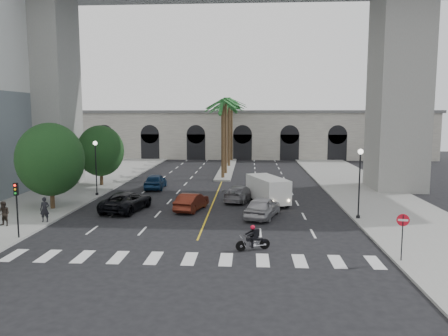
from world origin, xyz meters
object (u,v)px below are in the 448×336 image
at_px(motorcycle_rider, 254,239).
at_px(car_d, 240,193).
at_px(pedestrian_a, 45,210).
at_px(lamp_post_right, 360,178).
at_px(do_not_enter_sign, 403,228).
at_px(pedestrian_b, 4,214).
at_px(car_c, 127,201).
at_px(car_e, 155,181).
at_px(car_b, 192,202).
at_px(cargo_van, 268,189).
at_px(lamp_post_left_far, 96,163).
at_px(traffic_signal_far, 17,201).
at_px(car_a, 263,207).

xyz_separation_m(motorcycle_rider, car_d, (-1.14, 14.32, 0.04)).
bearing_deg(pedestrian_a, lamp_post_right, -1.84).
bearing_deg(pedestrian_a, do_not_enter_sign, -25.11).
bearing_deg(lamp_post_right, pedestrian_b, -171.43).
height_order(car_c, do_not_enter_sign, do_not_enter_sign).
height_order(lamp_post_right, car_e, lamp_post_right).
height_order(car_b, cargo_van, cargo_van).
xyz_separation_m(car_e, pedestrian_a, (-4.79, -15.07, 0.24)).
bearing_deg(lamp_post_left_far, pedestrian_a, -90.55).
distance_m(car_c, pedestrian_a, 6.56).
relative_size(traffic_signal_far, do_not_enter_sign, 1.36).
height_order(traffic_signal_far, car_e, traffic_signal_far).
bearing_deg(traffic_signal_far, do_not_enter_sign, -7.57).
bearing_deg(lamp_post_right, pedestrian_a, -173.83).
bearing_deg(car_b, pedestrian_b, 40.45).
xyz_separation_m(car_c, cargo_van, (11.67, 3.51, 0.53)).
bearing_deg(do_not_enter_sign, car_e, 141.25).
bearing_deg(traffic_signal_far, car_a, 23.85).
relative_size(motorcycle_rider, pedestrian_b, 1.16).
height_order(pedestrian_a, do_not_enter_sign, do_not_enter_sign).
xyz_separation_m(motorcycle_rider, car_b, (-5.04, 10.28, 0.05)).
bearing_deg(car_e, car_d, 144.12).
relative_size(cargo_van, pedestrian_a, 3.28).
xyz_separation_m(traffic_signal_far, pedestrian_b, (-2.48, 2.71, -1.50)).
height_order(lamp_post_left_far, car_e, lamp_post_left_far).
distance_m(lamp_post_right, car_a, 7.54).
xyz_separation_m(lamp_post_left_far, car_b, (9.90, -5.45, -2.49)).
bearing_deg(car_d, car_e, -16.85).
bearing_deg(pedestrian_a, car_a, 2.27).
xyz_separation_m(lamp_post_right, traffic_signal_far, (-22.70, -6.50, -0.71)).
bearing_deg(car_b, traffic_signal_far, 55.86).
height_order(car_a, do_not_enter_sign, do_not_enter_sign).
bearing_deg(car_d, cargo_van, 174.75).
bearing_deg(do_not_enter_sign, lamp_post_right, 101.76).
distance_m(traffic_signal_far, car_d, 19.03).
bearing_deg(lamp_post_right, traffic_signal_far, -164.02).
relative_size(traffic_signal_far, motorcycle_rider, 1.82).
bearing_deg(cargo_van, do_not_enter_sign, -87.43).
bearing_deg(car_e, car_a, 129.47).
height_order(car_e, pedestrian_b, pedestrian_b).
bearing_deg(car_c, motorcycle_rider, 146.90).
xyz_separation_m(traffic_signal_far, car_b, (9.80, 9.05, -1.78)).
height_order(lamp_post_right, car_b, lamp_post_right).
height_order(motorcycle_rider, cargo_van, cargo_van).
relative_size(motorcycle_rider, car_b, 0.45).
xyz_separation_m(motorcycle_rider, car_e, (-10.24, 20.33, 0.13)).
bearing_deg(traffic_signal_far, car_b, 42.71).
xyz_separation_m(motorcycle_rider, cargo_van, (1.33, 13.33, 0.63)).
height_order(lamp_post_right, pedestrian_a, lamp_post_right).
relative_size(lamp_post_left_far, car_e, 1.13).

